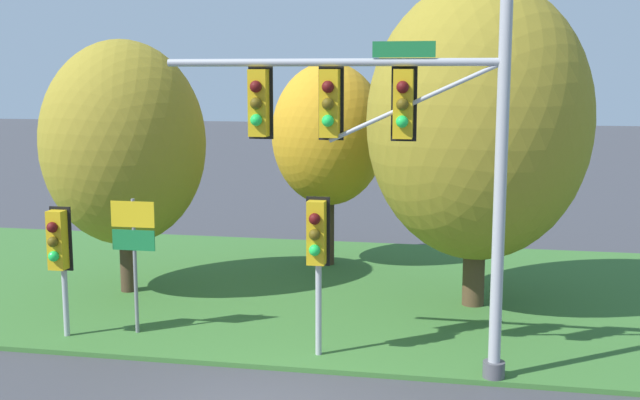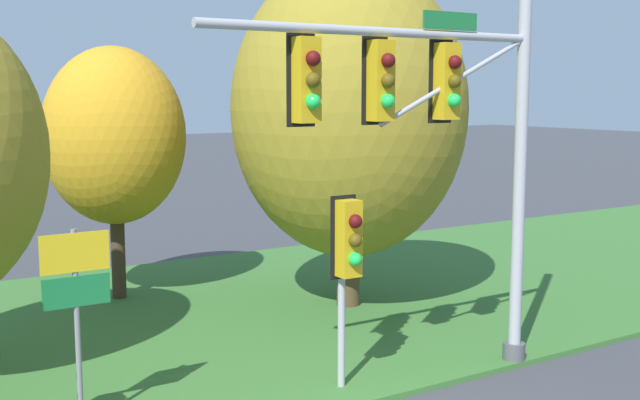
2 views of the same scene
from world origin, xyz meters
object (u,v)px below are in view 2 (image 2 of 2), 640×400
tree_left_of_mast (114,136)px  traffic_signal_mast (440,116)px  route_sign_post (76,294)px  tree_behind_signpost (349,110)px  pedestrian_signal_near_kerb (348,250)px

tree_left_of_mast → traffic_signal_mast: bearing=-71.6°
route_sign_post → tree_behind_signpost: bearing=26.6°
pedestrian_signal_near_kerb → route_sign_post: size_ratio=1.09×
pedestrian_signal_near_kerb → tree_left_of_mast: size_ratio=0.54×
traffic_signal_mast → tree_behind_signpost: tree_behind_signpost is taller
tree_left_of_mast → tree_behind_signpost: (4.14, -3.41, 0.61)m
tree_left_of_mast → tree_behind_signpost: 5.40m
pedestrian_signal_near_kerb → tree_behind_signpost: bearing=55.2°
traffic_signal_mast → route_sign_post: 6.18m
route_sign_post → tree_left_of_mast: 7.71m
pedestrian_signal_near_kerb → tree_left_of_mast: tree_left_of_mast is taller
traffic_signal_mast → tree_behind_signpost: size_ratio=0.96×
route_sign_post → tree_behind_signpost: tree_behind_signpost is taller
tree_behind_signpost → traffic_signal_mast: bearing=-107.3°
tree_left_of_mast → tree_behind_signpost: tree_behind_signpost is taller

